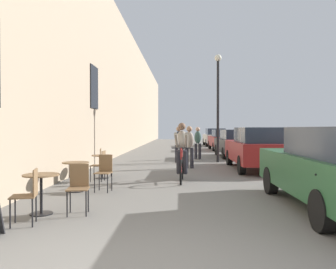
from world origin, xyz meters
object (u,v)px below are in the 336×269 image
Objects in this scene: cafe_chair_near_toward_wall at (79,185)px; parked_car_second at (258,148)px; cafe_chair_near_toward_street at (29,192)px; cafe_chair_far_toward_wall at (100,164)px; pedestrian_far at (198,141)px; parked_car_third at (235,143)px; cyclist_on_bicycle at (182,153)px; pedestrian_near at (189,145)px; street_lamp at (218,94)px; cafe_table_near at (41,185)px; cafe_table_far at (102,161)px; cafe_chair_far_toward_street at (104,160)px; parked_car_fourth at (223,139)px; pedestrian_mid at (179,142)px; cafe_chair_mid_toward_street at (104,170)px; parked_car_fifth at (215,137)px; cafe_table_mid at (76,170)px.

parked_car_second is at bearing 54.42° from cafe_chair_near_toward_wall.
cafe_chair_near_toward_street is 4.40m from cafe_chair_far_toward_wall.
pedestrian_far reaches higher than parked_car_third.
cyclist_on_bicycle is (2.38, 0.17, 0.29)m from cafe_chair_far_toward_wall.
street_lamp reaches higher than pedestrian_near.
cafe_table_near is 13.24m from parked_car_third.
cafe_chair_far_toward_street is (-0.08, 0.55, -0.00)m from cafe_table_far.
parked_car_second is (2.54, -0.37, -0.10)m from pedestrian_near.
cafe_chair_near_toward_wall is 12.92m from parked_car_third.
pedestrian_near is (2.83, 7.03, 0.40)m from cafe_table_near.
pedestrian_mid is at bearing -109.27° from parked_car_fourth.
cafe_chair_mid_toward_street is (0.63, 2.23, -0.00)m from cafe_table_near.
cafe_table_far is at bearing -105.44° from parked_car_fifth.
cafe_chair_near_toward_wall is 0.18× the size of street_lamp.
parked_car_fourth is at bearing 70.69° from cafe_table_mid.
cafe_chair_near_toward_street is 9.05m from parked_car_second.
pedestrian_near is at bearing 72.63° from cafe_chair_near_toward_wall.
cafe_chair_mid_toward_street is 5.30m from pedestrian_near.
cafe_chair_far_toward_wall is (0.08, 4.40, 0.00)m from cafe_chair_near_toward_street.
cafe_chair_mid_toward_street reaches higher than cafe_table_near.
pedestrian_near is (2.18, 6.96, 0.40)m from cafe_chair_near_toward_wall.
cafe_table_near is at bearing -128.86° from parked_car_second.
cafe_table_mid is at bearing -104.33° from parked_car_fifth.
street_lamp is 1.10× the size of parked_car_second.
cafe_chair_far_toward_wall is 5.91m from pedestrian_mid.
cafe_table_mid is 0.41× the size of cyclist_on_bicycle.
parked_car_fifth reaches higher than cafe_table_mid.
pedestrian_mid is 0.33× the size of street_lamp.
parked_car_fourth is at bearing 73.23° from pedestrian_far.
street_lamp is at bearing 47.31° from cafe_chair_far_toward_street.
parked_car_third is at bearing 53.15° from cafe_chair_far_toward_street.
parked_car_fourth is (5.42, 18.67, 0.24)m from cafe_chair_near_toward_street.
cafe_chair_near_toward_street is at bearing -87.27° from cafe_table_mid.
parked_car_fourth is (4.87, 15.78, 0.24)m from cafe_chair_mid_toward_street.
parked_car_second is (5.22, 2.93, 0.30)m from cafe_chair_far_toward_wall.
parked_car_fifth is at bearing 77.05° from cafe_table_near.
cafe_table_near is 0.41× the size of cyclist_on_bicycle.
cafe_chair_far_toward_wall is 15.24m from parked_car_fourth.
cafe_chair_far_toward_street is 9.02m from parked_car_third.
cafe_table_near is 1.00× the size of cafe_table_far.
cafe_chair_mid_toward_street is 0.55× the size of pedestrian_near.
cafe_chair_far_toward_wall is (0.15, -1.12, 0.00)m from cafe_chair_far_toward_street.
cafe_chair_near_toward_street is at bearing -106.19° from parked_car_fourth.
pedestrian_mid is at bearing 76.65° from cafe_chair_near_toward_street.
cafe_chair_far_toward_street is at bearing -106.08° from parked_car_fifth.
cyclist_on_bicycle reaches higher than cafe_chair_near_toward_wall.
cyclist_on_bicycle is at bearing 4.09° from cafe_chair_far_toward_wall.
cafe_chair_mid_toward_street is 16.52m from parked_car_fourth.
street_lamp is 1.17× the size of parked_car_third.
parked_car_second reaches higher than cafe_table_far.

